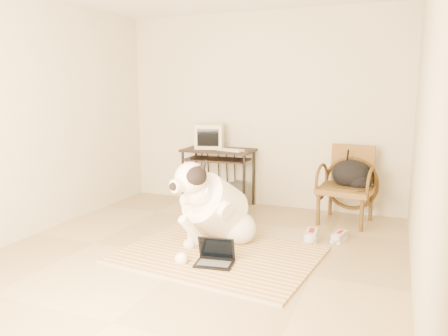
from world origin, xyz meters
The scene contains 15 objects.
floor centered at (0.00, 0.00, 0.00)m, with size 4.50×4.50×0.00m, color tan.
wall_back centered at (0.00, 2.25, 1.35)m, with size 4.50×4.50×0.00m, color beige.
wall_left centered at (-2.00, 0.00, 1.35)m, with size 4.50×4.50×0.00m, color beige.
wall_right centered at (2.00, 0.00, 1.35)m, with size 4.50×4.50×0.00m, color beige.
rug centered at (0.22, 0.16, 0.01)m, with size 2.04×1.65×0.02m.
dog centered at (0.07, 0.42, 0.41)m, with size 0.76×1.40×1.02m.
laptop centered at (0.28, -0.09, 0.08)m, with size 0.38×0.30×0.25m.
computer_desk centered at (-0.52, 1.93, 0.71)m, with size 1.00×0.58×0.82m.
crt_monitor centered at (-0.67, 1.98, 0.99)m, with size 0.46×0.45×0.34m.
desk_keyboard centered at (-0.29, 1.82, 0.83)m, with size 0.39×0.14×0.03m, color beige.
pc_tower centered at (-0.26, 1.89, 0.18)m, with size 0.27×0.42×0.36m.
rattan_chair centered at (1.27, 1.82, 0.48)m, with size 0.71×0.69×0.95m.
backpack centered at (1.33, 1.78, 0.60)m, with size 0.49×0.39×0.35m.
sneaker_left centered at (1.00, 0.94, 0.05)m, with size 0.15×0.33×0.11m.
sneaker_right centered at (1.28, 1.07, 0.04)m, with size 0.17×0.28×0.09m.
Camera 1 is at (1.80, -3.68, 1.63)m, focal length 35.00 mm.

